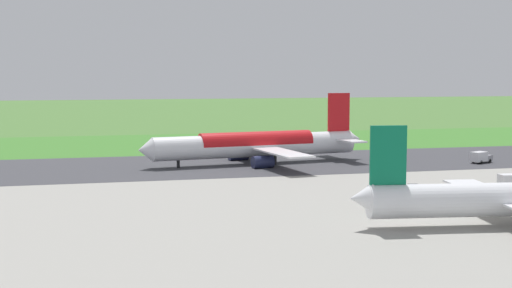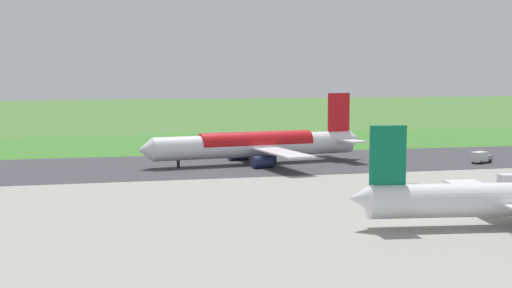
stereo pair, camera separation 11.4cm
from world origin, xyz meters
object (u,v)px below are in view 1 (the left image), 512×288
at_px(airliner_main, 258,145).
at_px(traffic_cone_orange, 160,145).
at_px(service_truck_fuel, 481,157).
at_px(service_car_ops, 415,189).
at_px(no_stopping_sign, 181,141).

height_order(airliner_main, traffic_cone_orange, airliner_main).
relative_size(service_truck_fuel, service_car_ops, 1.44).
bearing_deg(service_car_ops, airliner_main, -70.53).
bearing_deg(no_stopping_sign, service_car_ops, 107.54).
distance_m(service_truck_fuel, service_car_ops, 48.05).
bearing_deg(no_stopping_sign, traffic_cone_orange, -12.33).
bearing_deg(airliner_main, service_truck_fuel, 167.10).
xyz_separation_m(service_truck_fuel, traffic_cone_orange, (67.07, -54.86, -1.13)).
distance_m(airliner_main, traffic_cone_orange, 47.03).
distance_m(airliner_main, service_car_ops, 48.78).
distance_m(service_truck_fuel, traffic_cone_orange, 86.66).
xyz_separation_m(service_car_ops, traffic_cone_orange, (33.64, -89.36, -0.57)).
xyz_separation_m(airliner_main, traffic_cone_orange, (17.42, -43.49, -4.08)).
height_order(service_truck_fuel, no_stopping_sign, no_stopping_sign).
bearing_deg(traffic_cone_orange, service_truck_fuel, 140.72).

